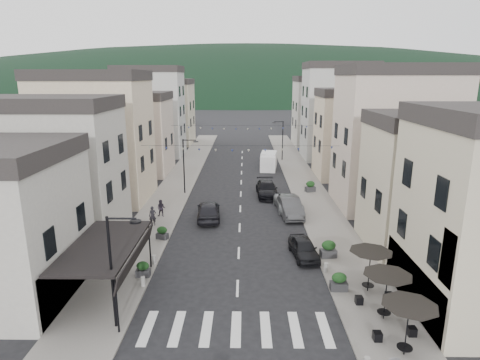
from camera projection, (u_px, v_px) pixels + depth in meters
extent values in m
plane|color=black|center=(235.00, 355.00, 18.38)|extent=(700.00, 700.00, 0.00)
cube|color=slate|center=(181.00, 180.00, 49.43)|extent=(4.00, 76.00, 0.12)
cube|color=slate|center=(302.00, 180.00, 49.25)|extent=(4.00, 76.00, 0.12)
ellipsoid|color=black|center=(244.00, 93.00, 308.77)|extent=(640.00, 360.00, 70.00)
cube|color=black|center=(104.00, 245.00, 22.50)|extent=(3.60, 7.50, 0.15)
cube|color=black|center=(136.00, 254.00, 22.61)|extent=(0.34, 7.50, 0.99)
cylinder|color=black|center=(117.00, 305.00, 19.50)|extent=(0.10, 0.10, 3.20)
cylinder|color=black|center=(150.00, 246.00, 26.27)|extent=(0.10, 0.10, 3.20)
cube|color=#ADA89E|center=(51.00, 176.00, 30.84)|extent=(10.00, 7.00, 10.00)
cube|color=#262323|center=(42.00, 103.00, 29.46)|extent=(10.20, 7.14, 1.00)
cube|color=beige|center=(97.00, 142.00, 40.27)|extent=(10.00, 8.00, 12.00)
cube|color=#262323|center=(91.00, 75.00, 38.64)|extent=(10.20, 8.16, 1.00)
cube|color=#C4B29F|center=(130.00, 137.00, 52.20)|extent=(10.00, 8.00, 9.50)
cube|color=#262323|center=(128.00, 96.00, 50.89)|extent=(10.20, 8.16, 1.00)
cube|color=#AEAEA9|center=(151.00, 115.00, 63.38)|extent=(10.00, 7.00, 13.00)
cube|color=#262323|center=(148.00, 69.00, 61.62)|extent=(10.20, 7.14, 1.00)
cube|color=beige|center=(166.00, 114.00, 75.25)|extent=(10.00, 9.00, 11.00)
cube|color=#262323|center=(164.00, 81.00, 73.74)|extent=(10.20, 9.18, 1.00)
cube|color=beige|center=(441.00, 190.00, 28.70)|extent=(10.00, 7.00, 9.00)
cube|color=#262323|center=(450.00, 120.00, 27.45)|extent=(10.20, 7.14, 1.00)
cube|color=#C4B29F|center=(393.00, 143.00, 37.94)|extent=(10.00, 8.00, 12.50)
cube|color=#262323|center=(400.00, 70.00, 36.25)|extent=(10.20, 8.16, 1.00)
cube|color=beige|center=(358.00, 138.00, 49.87)|extent=(10.00, 7.00, 10.00)
cube|color=#262323|center=(361.00, 93.00, 48.49)|extent=(10.20, 7.14, 1.00)
cube|color=#AEAEA9|center=(337.00, 115.00, 61.05)|extent=(10.00, 8.00, 13.50)
cube|color=#262323|center=(340.00, 65.00, 59.23)|extent=(10.20, 8.16, 1.00)
cube|color=#ADA89E|center=(322.00, 114.00, 72.91)|extent=(10.00, 9.00, 11.50)
cube|color=#262323|center=(324.00, 79.00, 71.35)|extent=(10.20, 9.18, 1.00)
cylinder|color=black|center=(406.00, 332.00, 17.97)|extent=(0.06, 0.06, 2.30)
cone|color=black|center=(409.00, 311.00, 17.70)|extent=(2.50, 2.50, 0.55)
cylinder|color=black|center=(405.00, 347.00, 18.17)|extent=(0.70, 0.70, 0.04)
cylinder|color=black|center=(385.00, 299.00, 20.68)|extent=(0.06, 0.06, 2.30)
cone|color=black|center=(387.00, 279.00, 20.41)|extent=(2.50, 2.50, 0.55)
cylinder|color=black|center=(384.00, 312.00, 20.88)|extent=(0.70, 0.70, 0.04)
cylinder|color=black|center=(369.00, 273.00, 23.39)|extent=(0.06, 0.06, 2.30)
cone|color=black|center=(371.00, 256.00, 23.12)|extent=(2.50, 2.50, 0.55)
cylinder|color=black|center=(368.00, 285.00, 23.59)|extent=(0.70, 0.70, 0.04)
cylinder|color=black|center=(112.00, 274.00, 19.63)|extent=(0.14, 0.14, 6.00)
cylinder|color=black|center=(122.00, 219.00, 18.90)|extent=(1.40, 0.10, 0.10)
cylinder|color=black|center=(135.00, 222.00, 18.93)|extent=(0.56, 0.56, 0.08)
cylinder|color=black|center=(184.00, 167.00, 42.86)|extent=(0.14, 0.14, 6.00)
cylinder|color=black|center=(190.00, 140.00, 42.13)|extent=(1.40, 0.10, 0.10)
cylinder|color=black|center=(196.00, 142.00, 42.16)|extent=(0.56, 0.56, 0.08)
cylinder|color=black|center=(283.00, 141.00, 60.15)|extent=(0.14, 0.14, 6.00)
cylinder|color=black|center=(278.00, 122.00, 59.43)|extent=(1.40, 0.10, 0.10)
cylinder|color=black|center=(274.00, 123.00, 59.47)|extent=(0.56, 0.56, 0.08)
cylinder|color=gray|center=(143.00, 281.00, 24.15)|extent=(0.26, 0.26, 0.60)
cylinder|color=gray|center=(154.00, 259.00, 27.05)|extent=(0.26, 0.26, 0.60)
cylinder|color=gray|center=(326.00, 267.00, 25.95)|extent=(0.26, 0.26, 0.60)
cylinder|color=black|center=(240.00, 146.00, 38.17)|extent=(19.00, 0.02, 0.02)
cone|color=beige|center=(150.00, 147.00, 38.32)|extent=(0.28, 0.28, 0.24)
cone|color=navy|center=(166.00, 148.00, 38.32)|extent=(0.28, 0.28, 0.24)
cone|color=beige|center=(183.00, 149.00, 38.32)|extent=(0.28, 0.28, 0.24)
cone|color=navy|center=(199.00, 150.00, 38.32)|extent=(0.28, 0.28, 0.24)
cone|color=beige|center=(216.00, 150.00, 38.31)|extent=(0.28, 0.28, 0.24)
cone|color=navy|center=(232.00, 151.00, 38.30)|extent=(0.28, 0.28, 0.24)
cone|color=beige|center=(249.00, 151.00, 38.28)|extent=(0.28, 0.28, 0.24)
cone|color=navy|center=(265.00, 151.00, 38.26)|extent=(0.28, 0.28, 0.24)
cone|color=beige|center=(282.00, 150.00, 38.23)|extent=(0.28, 0.28, 0.24)
cone|color=navy|center=(298.00, 149.00, 38.20)|extent=(0.28, 0.28, 0.24)
cone|color=beige|center=(315.00, 149.00, 38.16)|extent=(0.28, 0.28, 0.24)
cone|color=navy|center=(332.00, 148.00, 38.12)|extent=(0.28, 0.28, 0.24)
cylinder|color=black|center=(242.00, 126.00, 53.66)|extent=(19.00, 0.02, 0.02)
cone|color=beige|center=(177.00, 127.00, 53.80)|extent=(0.28, 0.28, 0.24)
cone|color=navy|center=(189.00, 128.00, 53.81)|extent=(0.28, 0.28, 0.24)
cone|color=beige|center=(201.00, 128.00, 53.81)|extent=(0.28, 0.28, 0.24)
cone|color=navy|center=(212.00, 129.00, 53.81)|extent=(0.28, 0.28, 0.24)
cone|color=beige|center=(224.00, 129.00, 53.80)|extent=(0.28, 0.28, 0.24)
cone|color=navy|center=(236.00, 129.00, 53.79)|extent=(0.28, 0.28, 0.24)
cone|color=beige|center=(248.00, 129.00, 53.77)|extent=(0.28, 0.28, 0.24)
cone|color=navy|center=(259.00, 129.00, 53.75)|extent=(0.28, 0.28, 0.24)
cone|color=beige|center=(271.00, 129.00, 53.72)|extent=(0.28, 0.28, 0.24)
cone|color=navy|center=(283.00, 128.00, 53.68)|extent=(0.28, 0.28, 0.24)
cone|color=beige|center=(295.00, 128.00, 53.65)|extent=(0.28, 0.28, 0.24)
cone|color=navy|center=(307.00, 127.00, 53.60)|extent=(0.28, 0.28, 0.24)
imported|color=black|center=(304.00, 248.00, 28.22)|extent=(2.08, 4.16, 1.36)
imported|color=#37383A|center=(290.00, 207.00, 36.59)|extent=(2.18, 5.14, 1.65)
imported|color=gray|center=(288.00, 203.00, 38.20)|extent=(2.70, 5.18, 1.39)
imported|color=black|center=(267.00, 189.00, 42.69)|extent=(2.37, 5.32, 1.51)
imported|color=black|center=(209.00, 210.00, 35.70)|extent=(2.38, 5.10, 1.69)
cube|color=white|center=(269.00, 161.00, 55.17)|extent=(2.61, 5.31, 2.13)
cube|color=white|center=(269.00, 154.00, 54.28)|extent=(2.36, 3.61, 0.53)
cylinder|color=black|center=(261.00, 169.00, 53.61)|extent=(0.35, 0.77, 0.74)
cylinder|color=black|center=(274.00, 169.00, 53.40)|extent=(0.35, 0.77, 0.74)
cylinder|color=black|center=(264.00, 163.00, 57.29)|extent=(0.35, 0.77, 0.74)
cylinder|color=black|center=(275.00, 163.00, 57.07)|extent=(0.35, 0.77, 0.74)
imported|color=black|center=(153.00, 216.00, 33.90)|extent=(0.65, 0.48, 1.66)
imported|color=black|center=(161.00, 208.00, 36.04)|extent=(0.81, 0.67, 1.56)
cube|color=#2C2C2E|center=(143.00, 273.00, 25.35)|extent=(0.90, 0.50, 0.45)
ellipsoid|color=black|center=(143.00, 266.00, 25.23)|extent=(0.79, 0.50, 0.57)
cube|color=#2D2D2F|center=(162.00, 236.00, 31.21)|extent=(1.01, 0.76, 0.45)
ellipsoid|color=black|center=(162.00, 230.00, 31.08)|extent=(0.79, 0.51, 0.58)
cube|color=#2A2A2C|center=(339.00, 286.00, 23.70)|extent=(1.01, 0.56, 0.50)
ellipsoid|color=black|center=(339.00, 278.00, 23.56)|extent=(0.88, 0.56, 0.64)
cube|color=#323234|center=(328.00, 253.00, 28.04)|extent=(1.18, 0.75, 0.55)
ellipsoid|color=black|center=(329.00, 245.00, 27.88)|extent=(0.97, 0.62, 0.71)
cube|color=#2F3032|center=(310.00, 189.00, 44.02)|extent=(1.22, 0.95, 0.54)
ellipsoid|color=black|center=(310.00, 184.00, 43.87)|extent=(0.95, 0.60, 0.69)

